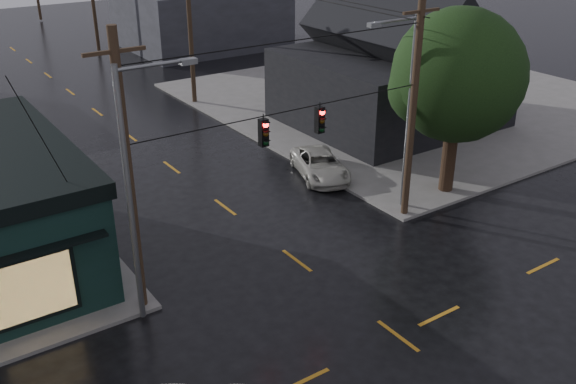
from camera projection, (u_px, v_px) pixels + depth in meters
ground_plane at (398, 336)px, 21.88m from camera, size 160.00×160.00×0.00m
sidewalk_ne at (410, 98)px, 47.05m from camera, size 28.00×28.00×0.15m
ne_building at (391, 55)px, 40.38m from camera, size 12.60×11.60×8.75m
corner_tree at (458, 76)px, 29.91m from camera, size 6.33×6.33×9.02m
utility_pole_nw at (144, 307)px, 23.40m from camera, size 2.00×0.32×10.15m
utility_pole_ne at (404, 215)px, 30.07m from camera, size 2.00×0.32×10.15m
utility_pole_far_a at (195, 103)px, 46.14m from camera, size 2.00×0.32×9.65m
utility_pole_far_b at (99, 52)px, 61.09m from camera, size 2.00×0.32×9.15m
utility_pole_far_c at (41, 21)px, 76.04m from camera, size 2.00×0.32×9.15m
span_signal_assembly at (292, 125)px, 24.38m from camera, size 13.00×0.48×1.23m
streetlight_nw at (143, 319)px, 22.73m from camera, size 5.40×0.30×9.15m
streetlight_ne at (401, 207)px, 30.85m from camera, size 5.40×0.30×9.15m
bg_building_east at (201, 17)px, 62.53m from camera, size 14.00×12.00×5.60m
suv_silver at (320, 165)px, 33.93m from camera, size 3.67×5.27×1.34m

